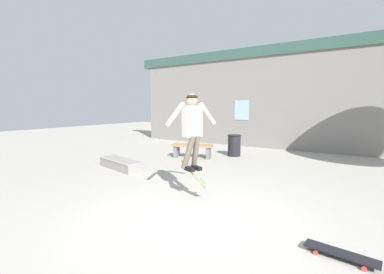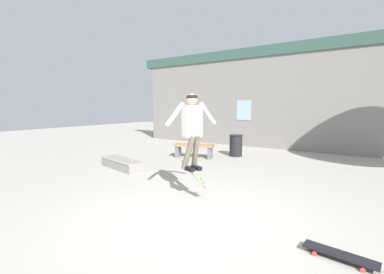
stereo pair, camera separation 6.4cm
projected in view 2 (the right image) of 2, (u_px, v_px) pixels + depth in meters
ground_plane at (192, 217)px, 4.30m from camera, size 40.00×40.00×0.00m
building_backdrop at (298, 95)px, 10.69m from camera, size 16.36×0.52×5.55m
park_bench at (194, 148)px, 9.26m from camera, size 1.51×0.90×0.49m
skate_ledge at (122, 164)px, 7.65m from camera, size 1.70×0.83×0.29m
trash_bin at (236, 145)px, 9.56m from camera, size 0.51×0.51×0.80m
skater at (192, 125)px, 4.98m from camera, size 0.54×1.09×1.49m
skateboard_flipping at (193, 174)px, 5.13m from camera, size 0.69×0.32×0.53m
skateboard_resting at (339, 254)px, 3.08m from camera, size 0.83×0.30×0.08m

